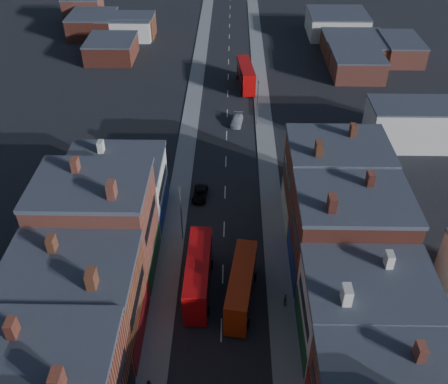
{
  "coord_description": "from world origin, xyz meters",
  "views": [
    {
      "loc": [
        0.87,
        -16.98,
        42.61
      ],
      "look_at": [
        0.0,
        31.63,
        6.31
      ],
      "focal_mm": 40.0,
      "sensor_mm": 36.0,
      "label": 1
    }
  ],
  "objects_px": {
    "bus_1": "(241,286)",
    "car_3": "(237,121)",
    "bus_2": "(246,75)",
    "car_2": "(200,194)",
    "bus_0": "(198,274)",
    "ped_3": "(285,300)"
  },
  "relations": [
    {
      "from": "bus_0",
      "to": "ped_3",
      "type": "xyz_separation_m",
      "value": [
        9.51,
        -2.21,
        -1.58
      ]
    },
    {
      "from": "bus_0",
      "to": "car_3",
      "type": "height_order",
      "value": "bus_0"
    },
    {
      "from": "bus_2",
      "to": "ped_3",
      "type": "distance_m",
      "value": 56.0
    },
    {
      "from": "bus_2",
      "to": "ped_3",
      "type": "relative_size",
      "value": 6.47
    },
    {
      "from": "bus_2",
      "to": "car_2",
      "type": "distance_m",
      "value": 37.15
    },
    {
      "from": "car_2",
      "to": "ped_3",
      "type": "xyz_separation_m",
      "value": [
        10.39,
        -19.44,
        0.37
      ]
    },
    {
      "from": "ped_3",
      "to": "car_2",
      "type": "bearing_deg",
      "value": 46.66
    },
    {
      "from": "bus_2",
      "to": "car_3",
      "type": "relative_size",
      "value": 2.34
    },
    {
      "from": "bus_0",
      "to": "bus_1",
      "type": "bearing_deg",
      "value": -17.45
    },
    {
      "from": "bus_1",
      "to": "ped_3",
      "type": "relative_size",
      "value": 6.29
    },
    {
      "from": "bus_0",
      "to": "bus_1",
      "type": "xyz_separation_m",
      "value": [
        4.72,
        -1.57,
        -0.14
      ]
    },
    {
      "from": "car_3",
      "to": "ped_3",
      "type": "xyz_separation_m",
      "value": [
        5.13,
        -40.71,
        0.29
      ]
    },
    {
      "from": "bus_0",
      "to": "car_2",
      "type": "relative_size",
      "value": 2.57
    },
    {
      "from": "bus_2",
      "to": "ped_3",
      "type": "height_order",
      "value": "bus_2"
    },
    {
      "from": "car_3",
      "to": "bus_1",
      "type": "bearing_deg",
      "value": -81.86
    },
    {
      "from": "bus_0",
      "to": "ped_3",
      "type": "distance_m",
      "value": 9.89
    },
    {
      "from": "car_2",
      "to": "ped_3",
      "type": "relative_size",
      "value": 2.54
    },
    {
      "from": "bus_2",
      "to": "car_2",
      "type": "bearing_deg",
      "value": -107.27
    },
    {
      "from": "bus_2",
      "to": "car_3",
      "type": "distance_m",
      "value": 15.37
    },
    {
      "from": "bus_2",
      "to": "car_3",
      "type": "bearing_deg",
      "value": -103.0
    },
    {
      "from": "bus_1",
      "to": "car_2",
      "type": "height_order",
      "value": "bus_1"
    },
    {
      "from": "bus_1",
      "to": "car_3",
      "type": "height_order",
      "value": "bus_1"
    }
  ]
}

